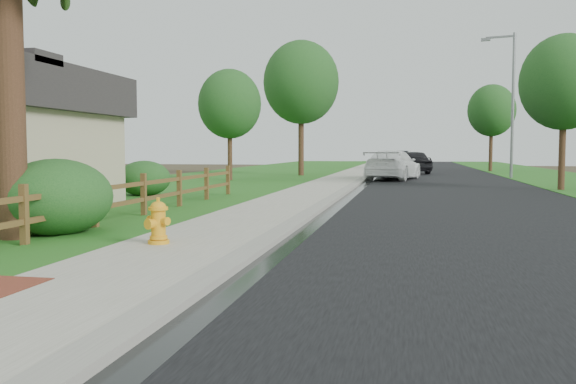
% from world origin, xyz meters
% --- Properties ---
extents(ground, '(120.00, 120.00, 0.00)m').
position_xyz_m(ground, '(0.00, 0.00, 0.00)').
color(ground, '#3D3121').
extents(road, '(8.00, 90.00, 0.02)m').
position_xyz_m(road, '(4.60, 35.00, 0.01)').
color(road, black).
rests_on(road, ground).
extents(curb, '(0.40, 90.00, 0.12)m').
position_xyz_m(curb, '(0.40, 35.00, 0.06)').
color(curb, gray).
rests_on(curb, ground).
extents(wet_gutter, '(0.50, 90.00, 0.00)m').
position_xyz_m(wet_gutter, '(0.75, 35.00, 0.02)').
color(wet_gutter, black).
rests_on(wet_gutter, road).
extents(sidewalk, '(2.20, 90.00, 0.10)m').
position_xyz_m(sidewalk, '(-0.90, 35.00, 0.05)').
color(sidewalk, gray).
rests_on(sidewalk, ground).
extents(grass_strip, '(1.60, 90.00, 0.06)m').
position_xyz_m(grass_strip, '(-2.80, 35.00, 0.03)').
color(grass_strip, '#2B5D1A').
rests_on(grass_strip, ground).
extents(lawn_near, '(9.00, 90.00, 0.04)m').
position_xyz_m(lawn_near, '(-8.00, 35.00, 0.02)').
color(lawn_near, '#2B5D1A').
rests_on(lawn_near, ground).
extents(verge_far, '(6.00, 90.00, 0.04)m').
position_xyz_m(verge_far, '(11.50, 35.00, 0.02)').
color(verge_far, '#2B5D1A').
rests_on(verge_far, ground).
extents(ranch_fence, '(0.12, 16.92, 1.10)m').
position_xyz_m(ranch_fence, '(-3.60, 6.40, 0.62)').
color(ranch_fence, '#483118').
rests_on(ranch_fence, ground).
extents(fire_hydrant, '(0.51, 0.42, 0.78)m').
position_xyz_m(fire_hydrant, '(-1.28, 3.08, 0.46)').
color(fire_hydrant, yellow).
rests_on(fire_hydrant, sidewalk).
extents(white_suv, '(3.31, 5.86, 1.60)m').
position_xyz_m(white_suv, '(2.00, 27.68, 0.82)').
color(white_suv, white).
rests_on(white_suv, road).
extents(dark_car_mid, '(3.17, 5.11, 1.62)m').
position_xyz_m(dark_car_mid, '(3.01, 36.97, 0.83)').
color(dark_car_mid, black).
rests_on(dark_car_mid, road).
extents(dark_car_far, '(3.13, 5.03, 1.56)m').
position_xyz_m(dark_car_far, '(2.00, 43.78, 0.80)').
color(dark_car_far, black).
rests_on(dark_car_far, road).
extents(streetlight, '(1.91, 0.60, 8.37)m').
position_xyz_m(streetlight, '(8.55, 30.75, 4.74)').
color(streetlight, gray).
rests_on(streetlight, ground).
extents(shrub_b, '(2.87, 2.87, 1.51)m').
position_xyz_m(shrub_b, '(-3.90, 4.26, 0.76)').
color(shrub_b, '#19461A').
rests_on(shrub_b, ground).
extents(shrub_c, '(1.98, 1.98, 1.15)m').
position_xyz_m(shrub_c, '(-5.62, 6.09, 0.58)').
color(shrub_c, '#19461A').
rests_on(shrub_c, ground).
extents(shrub_d, '(2.50, 2.50, 1.29)m').
position_xyz_m(shrub_d, '(-6.50, 14.00, 0.64)').
color(shrub_d, '#19461A').
rests_on(shrub_d, ground).
extents(tree_near_left, '(3.37, 3.37, 5.97)m').
position_xyz_m(tree_near_left, '(-6.57, 24.99, 4.10)').
color(tree_near_left, '#372316').
rests_on(tree_near_left, ground).
extents(tree_near_right, '(3.53, 3.53, 6.36)m').
position_xyz_m(tree_near_right, '(9.00, 20.13, 4.40)').
color(tree_near_right, '#372316').
rests_on(tree_near_right, ground).
extents(tree_mid_left, '(4.79, 4.79, 8.57)m').
position_xyz_m(tree_mid_left, '(-3.90, 31.84, 5.92)').
color(tree_mid_left, '#372316').
rests_on(tree_mid_left, ground).
extents(tree_far_right, '(3.60, 3.60, 6.64)m').
position_xyz_m(tree_far_right, '(9.00, 42.31, 4.65)').
color(tree_far_right, '#372316').
rests_on(tree_far_right, ground).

